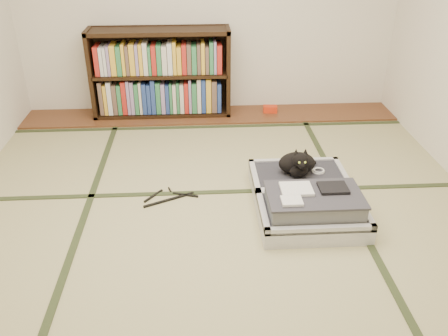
{
  "coord_description": "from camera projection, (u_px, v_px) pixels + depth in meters",
  "views": [
    {
      "loc": [
        -0.14,
        -2.83,
        2.0
      ],
      "look_at": [
        0.05,
        0.35,
        0.25
      ],
      "focal_mm": 38.0,
      "sensor_mm": 36.0,
      "label": 1
    }
  ],
  "objects": [
    {
      "name": "bookcase",
      "position": [
        161.0,
        75.0,
        5.02
      ],
      "size": [
        1.46,
        0.33,
        0.94
      ],
      "color": "black",
      "rests_on": "wood_strip"
    },
    {
      "name": "floor",
      "position": [
        220.0,
        221.0,
        3.45
      ],
      "size": [
        4.5,
        4.5,
        0.0
      ],
      "primitive_type": "plane",
      "color": "tan",
      "rests_on": "ground"
    },
    {
      "name": "hanger",
      "position": [
        169.0,
        197.0,
        3.72
      ],
      "size": [
        0.43,
        0.29,
        0.01
      ],
      "color": "black",
      "rests_on": "floor"
    },
    {
      "name": "wood_strip",
      "position": [
        210.0,
        115.0,
        5.2
      ],
      "size": [
        4.0,
        0.5,
        0.02
      ],
      "primitive_type": "cube",
      "color": "brown",
      "rests_on": "ground"
    },
    {
      "name": "tatami_borders",
      "position": [
        217.0,
        186.0,
        3.88
      ],
      "size": [
        4.0,
        4.5,
        0.01
      ],
      "color": "#2D381E",
      "rests_on": "ground"
    },
    {
      "name": "cable_coil",
      "position": [
        318.0,
        171.0,
        3.79
      ],
      "size": [
        0.1,
        0.1,
        0.03
      ],
      "color": "white",
      "rests_on": "suitcase"
    },
    {
      "name": "cat",
      "position": [
        298.0,
        164.0,
        3.71
      ],
      "size": [
        0.33,
        0.34,
        0.27
      ],
      "color": "black",
      "rests_on": "suitcase"
    },
    {
      "name": "red_item",
      "position": [
        270.0,
        109.0,
        5.23
      ],
      "size": [
        0.16,
        0.1,
        0.07
      ],
      "primitive_type": "cube",
      "rotation": [
        0.0,
        0.0,
        -0.08
      ],
      "color": "red",
      "rests_on": "wood_strip"
    },
    {
      "name": "room_shell",
      "position": [
        219.0,
        14.0,
        2.75
      ],
      "size": [
        4.5,
        4.5,
        4.5
      ],
      "color": "white",
      "rests_on": "ground"
    },
    {
      "name": "suitcase",
      "position": [
        307.0,
        199.0,
        3.53
      ],
      "size": [
        0.75,
        1.0,
        0.3
      ],
      "color": "silver",
      "rests_on": "floor"
    }
  ]
}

